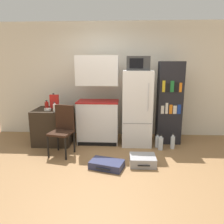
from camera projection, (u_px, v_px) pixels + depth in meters
The scene contains 18 objects.
ground_plane at pixel (111, 171), 3.63m from camera, with size 24.00×24.00×0.00m, color olive.
wall_back at pixel (124, 80), 5.27m from camera, with size 6.40×0.10×2.69m.
side_table at pixel (54, 126), 4.83m from camera, with size 0.80×0.71×0.77m.
kitchen_hutch at pixel (98, 104), 4.76m from camera, with size 0.90×0.53×1.90m.
refrigerator at pixel (137, 108), 4.69m from camera, with size 0.62×0.63×1.60m.
microwave at pixel (138, 63), 4.48m from camera, with size 0.47×0.35×0.29m.
bookshelf at pixel (169, 103), 4.76m from camera, with size 0.51×0.36×1.78m.
bottle_ketchup_red at pixel (47, 105), 4.78m from camera, with size 0.09×0.09×0.18m.
bottle_blue_soda at pixel (54, 101), 5.01m from camera, with size 0.08×0.08×0.31m.
bottle_milk_white at pixel (55, 108), 4.47m from camera, with size 0.06×0.06×0.20m.
bowl at pixel (48, 109), 4.62m from camera, with size 0.15×0.15×0.04m.
cereal_box at pixel (54, 102), 4.82m from camera, with size 0.19×0.07×0.30m.
chair at pixel (63, 126), 4.22m from camera, with size 0.48×0.48×0.95m.
suitcase_large_flat at pixel (107, 164), 3.72m from camera, with size 0.63×0.47×0.12m.
suitcase_small_flat at pixel (143, 160), 3.83m from camera, with size 0.45×0.41×0.16m.
water_bottle_front at pixel (157, 141), 4.60m from camera, with size 0.09×0.09×0.31m.
water_bottle_middle at pixel (161, 143), 4.47m from camera, with size 0.10×0.10×0.33m.
water_bottle_back at pixel (173, 142), 4.54m from camera, with size 0.09×0.09×0.33m.
Camera 1 is at (0.19, -3.32, 1.75)m, focal length 35.00 mm.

